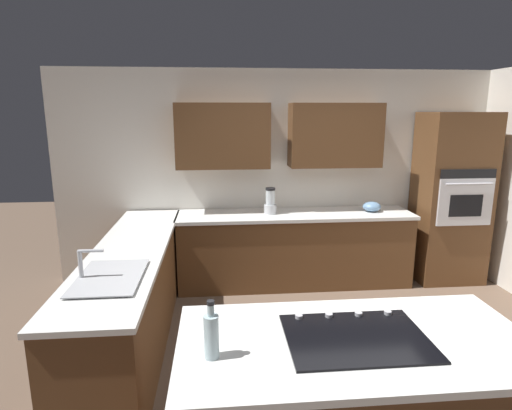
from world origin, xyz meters
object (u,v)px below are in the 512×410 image
mixing_bowl (372,207)px  oil_bottle (211,335)px  cooktop (356,337)px  wall_oven (451,198)px  blender (270,203)px  sink_unit (109,277)px

mixing_bowl → oil_bottle: bearing=57.2°
cooktop → wall_oven: bearing=-126.9°
blender → sink_unit: bearing=52.9°
mixing_bowl → blender: bearing=0.0°
wall_oven → sink_unit: wall_oven is taller
cooktop → blender: blender is taller
wall_oven → blender: (2.25, -0.01, -0.01)m
sink_unit → blender: 2.37m
cooktop → blender: bearing=-87.8°
blender → cooktop: bearing=92.2°
blender → oil_bottle: (0.66, 2.97, -0.01)m
wall_oven → cooktop: (2.14, 2.85, -0.14)m
mixing_bowl → wall_oven: bearing=179.3°
sink_unit → mixing_bowl: size_ratio=3.21×
sink_unit → mixing_bowl: 3.28m
wall_oven → sink_unit: (3.68, 1.88, -0.13)m
blender → mixing_bowl: 1.25m
oil_bottle → mixing_bowl: bearing=-122.8°
wall_oven → oil_bottle: 4.15m
blender → mixing_bowl: blender is taller
wall_oven → cooktop: bearing=53.1°
wall_oven → blender: size_ratio=6.67×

